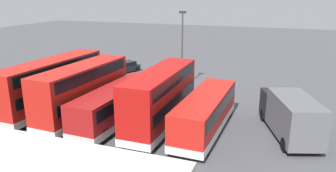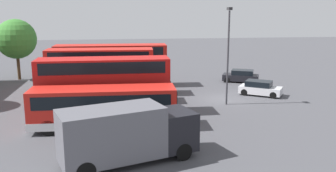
# 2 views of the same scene
# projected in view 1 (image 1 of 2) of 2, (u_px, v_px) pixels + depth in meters

# --- Properties ---
(ground_plane) EXTENTS (140.00, 140.00, 0.00)m
(ground_plane) POSITION_uv_depth(u_px,v_px,m) (167.00, 86.00, 36.91)
(ground_plane) COLOR #47474C
(bus_single_deck_near_end) EXTENTS (2.88, 10.17, 2.95)m
(bus_single_deck_near_end) POSITION_uv_depth(u_px,v_px,m) (206.00, 112.00, 24.49)
(bus_single_deck_near_end) COLOR red
(bus_single_deck_near_end) RESTS_ON ground
(bus_double_decker_second) EXTENTS (2.63, 10.36, 4.55)m
(bus_double_decker_second) POSITION_uv_depth(u_px,v_px,m) (161.00, 97.00, 25.39)
(bus_double_decker_second) COLOR #B71411
(bus_double_decker_second) RESTS_ON ground
(bus_single_deck_third) EXTENTS (2.93, 10.43, 2.95)m
(bus_single_deck_third) POSITION_uv_depth(u_px,v_px,m) (117.00, 103.00, 26.38)
(bus_single_deck_third) COLOR #A51919
(bus_single_deck_third) RESTS_ON ground
(bus_double_decker_fourth) EXTENTS (3.05, 10.34, 4.55)m
(bus_double_decker_fourth) POSITION_uv_depth(u_px,v_px,m) (83.00, 90.00, 27.10)
(bus_double_decker_fourth) COLOR red
(bus_double_decker_fourth) RESTS_ON ground
(bus_double_decker_fifth) EXTENTS (2.92, 12.00, 4.55)m
(bus_double_decker_fifth) POSITION_uv_depth(u_px,v_px,m) (53.00, 83.00, 29.26)
(bus_double_decker_fifth) COLOR red
(bus_double_decker_fifth) RESTS_ON ground
(box_truck_blue) EXTENTS (4.80, 7.91, 3.20)m
(box_truck_blue) POSITION_uv_depth(u_px,v_px,m) (290.00, 114.00, 23.79)
(box_truck_blue) COLOR #595960
(box_truck_blue) RESTS_ON ground
(car_hatchback_silver) EXTENTS (3.28, 4.41, 1.43)m
(car_hatchback_silver) POSITION_uv_depth(u_px,v_px,m) (125.00, 67.00, 43.22)
(car_hatchback_silver) COLOR black
(car_hatchback_silver) RESTS_ON ground
(car_small_green) EXTENTS (3.74, 4.30, 1.43)m
(car_small_green) POSITION_uv_depth(u_px,v_px,m) (170.00, 72.00, 40.78)
(car_small_green) COLOR silver
(car_small_green) RESTS_ON ground
(lamp_post_tall) EXTENTS (0.70, 0.30, 8.46)m
(lamp_post_tall) POSITION_uv_depth(u_px,v_px,m) (182.00, 45.00, 34.78)
(lamp_post_tall) COLOR #38383D
(lamp_post_tall) RESTS_ON ground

